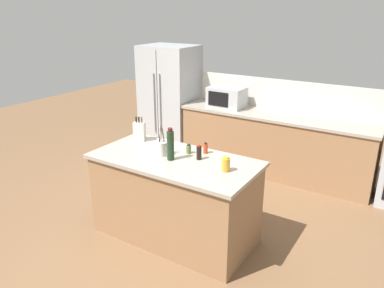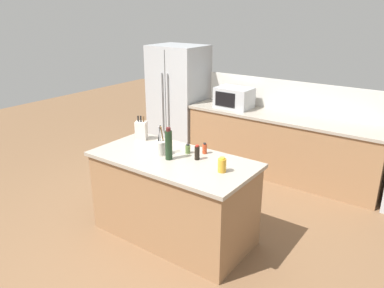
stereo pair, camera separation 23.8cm
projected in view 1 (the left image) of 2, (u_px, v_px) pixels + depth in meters
name	position (u px, v px, depth m)	size (l,w,h in m)	color
ground_plane	(176.00, 235.00, 4.25)	(14.00, 14.00, 0.00)	brown
back_counter_run	(274.00, 144.00, 5.68)	(2.93, 0.66, 0.94)	#936B47
wall_backsplash	(285.00, 95.00, 5.69)	(2.89, 0.03, 0.46)	beige
kitchen_island	(175.00, 198.00, 4.08)	(1.78, 0.88, 0.94)	#936B47
refrigerator	(170.00, 99.00, 6.55)	(0.91, 0.75, 1.83)	#ADB2B7
microwave	(227.00, 97.00, 5.87)	(0.55, 0.39, 0.32)	#ADB2B7
knife_block	(139.00, 131.00, 4.41)	(0.16, 0.15, 0.29)	beige
utensil_crock	(162.00, 148.00, 3.98)	(0.12, 0.12, 0.32)	beige
soy_sauce_bottle	(199.00, 153.00, 3.87)	(0.05, 0.05, 0.16)	black
honey_jar	(226.00, 164.00, 3.59)	(0.08, 0.08, 0.15)	gold
spice_jar_oregano	(189.00, 149.00, 4.04)	(0.05, 0.05, 0.10)	#567038
spice_jar_paprika	(205.00, 148.00, 4.04)	(0.05, 0.05, 0.12)	#B73D1E
wine_bottle	(170.00, 145.00, 3.83)	(0.07, 0.07, 0.34)	black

